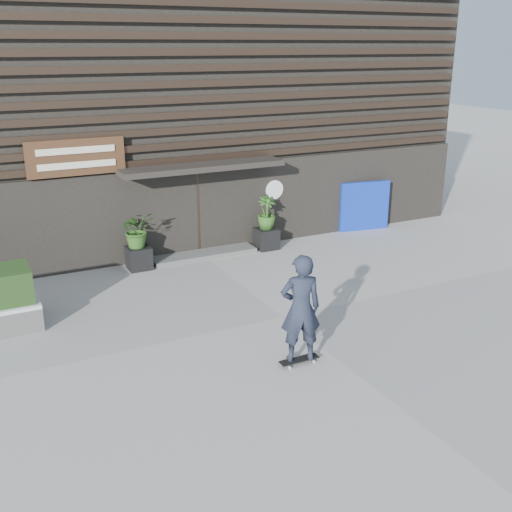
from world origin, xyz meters
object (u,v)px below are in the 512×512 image
planter_pot_left (139,258)px  blue_tarp (364,206)px  planter_pot_right (266,238)px  skateboarder (301,309)px

planter_pot_left → blue_tarp: (7.47, 0.30, 0.48)m
planter_pot_right → blue_tarp: size_ratio=0.36×
planter_pot_left → skateboarder: size_ratio=0.28×
planter_pot_left → skateboarder: 6.50m
planter_pot_left → blue_tarp: 7.49m
planter_pot_right → skateboarder: bearing=-112.5°
planter_pot_right → planter_pot_left: bearing=180.0°
planter_pot_left → skateboarder: bearing=-79.5°
planter_pot_right → blue_tarp: bearing=4.7°
planter_pot_right → blue_tarp: blue_tarp is taller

